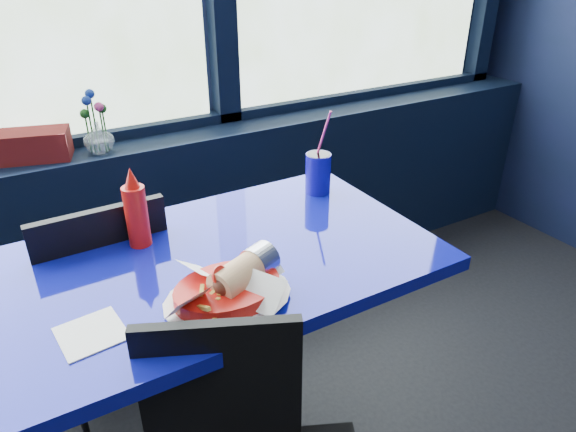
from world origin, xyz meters
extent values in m
cube|color=black|center=(0.00, 2.87, 0.40)|extent=(5.00, 0.26, 0.80)
cube|color=black|center=(0.00, 2.95, 0.81)|extent=(4.80, 0.08, 0.06)
cylinder|color=black|center=(0.30, 2.00, 0.34)|extent=(0.12, 0.12, 0.68)
cube|color=#0C1088|center=(0.30, 2.00, 0.73)|extent=(1.20, 0.70, 0.04)
cube|color=black|center=(0.17, 1.67, 0.62)|extent=(0.33, 0.17, 0.40)
cube|color=black|center=(0.06, 2.40, 0.41)|extent=(0.39, 0.39, 0.04)
cube|color=black|center=(0.06, 2.22, 0.65)|extent=(0.37, 0.03, 0.42)
cylinder|color=black|center=(0.23, 2.57, 0.20)|extent=(0.02, 0.02, 0.40)
cylinder|color=black|center=(0.23, 2.24, 0.20)|extent=(0.02, 0.02, 0.40)
cylinder|color=black|center=(-0.10, 2.56, 0.20)|extent=(0.02, 0.02, 0.40)
cylinder|color=black|center=(-0.10, 2.23, 0.20)|extent=(0.02, 0.02, 0.40)
imported|color=silver|center=(0.20, 2.82, 0.86)|extent=(0.14, 0.15, 0.11)
cylinder|color=#1E5919|center=(0.18, 2.82, 0.89)|extent=(0.01, 0.01, 0.18)
sphere|color=#1A3A9D|center=(0.18, 2.82, 1.00)|extent=(0.03, 0.03, 0.03)
cylinder|color=#1E5919|center=(0.22, 2.81, 0.88)|extent=(0.01, 0.01, 0.16)
sphere|color=#F24793|center=(0.22, 2.81, 0.97)|extent=(0.03, 0.03, 0.03)
cylinder|color=#1E5919|center=(0.20, 2.84, 0.90)|extent=(0.01, 0.01, 0.20)
sphere|color=#1A3A9D|center=(0.20, 2.84, 1.02)|extent=(0.03, 0.03, 0.03)
cylinder|color=#1E5919|center=(0.17, 2.83, 0.87)|extent=(0.01, 0.01, 0.13)
sphere|color=#1E5919|center=(0.17, 2.83, 0.95)|extent=(0.03, 0.03, 0.03)
cylinder|color=#1E5919|center=(0.23, 2.83, 0.87)|extent=(0.01, 0.01, 0.15)
sphere|color=#1E5919|center=(0.23, 2.83, 0.96)|extent=(0.03, 0.03, 0.03)
cylinder|color=#BA130C|center=(0.26, 1.80, 0.77)|extent=(0.26, 0.26, 0.05)
cylinder|color=white|center=(0.26, 1.80, 0.76)|extent=(0.25, 0.25, 0.00)
cylinder|color=silver|center=(0.36, 1.84, 0.81)|extent=(0.09, 0.10, 0.08)
sphere|color=#5A2E1F|center=(0.25, 1.78, 0.81)|extent=(0.06, 0.06, 0.06)
cylinder|color=red|center=(0.24, 1.79, 0.83)|extent=(0.06, 0.06, 0.01)
cylinder|color=#BA130C|center=(0.16, 2.16, 0.84)|extent=(0.06, 0.06, 0.17)
cone|color=#BA130C|center=(0.16, 2.16, 0.95)|extent=(0.04, 0.04, 0.06)
cylinder|color=#110C89|center=(0.77, 2.20, 0.82)|extent=(0.08, 0.08, 0.13)
cylinder|color=black|center=(0.77, 2.20, 0.88)|extent=(0.08, 0.08, 0.01)
cylinder|color=#FF358C|center=(0.78, 2.20, 0.94)|extent=(0.03, 0.07, 0.19)
cube|color=white|center=(-0.04, 1.85, 0.75)|extent=(0.15, 0.15, 0.00)
camera|label=1|loc=(-0.11, 0.89, 1.49)|focal=32.00mm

